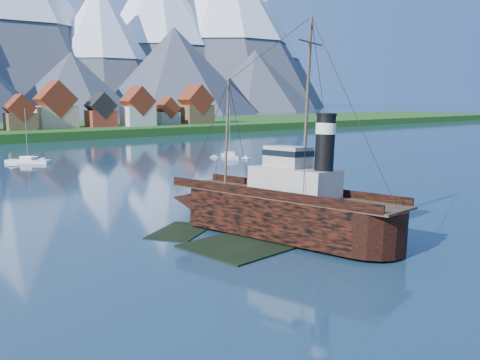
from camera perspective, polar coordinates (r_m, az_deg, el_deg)
ground at (r=59.83m, az=4.07°, el=-5.39°), size 1400.00×1400.00×0.00m
shoal at (r=62.62m, az=4.01°, el=-5.06°), size 31.71×21.24×1.14m
tugboat_wreck at (r=57.94m, az=3.42°, el=-2.81°), size 6.99×30.12×23.86m
sailboat_c at (r=127.13m, az=-21.68°, el=1.80°), size 8.72×8.54×12.59m
sailboat_d at (r=127.55m, az=-1.11°, el=2.47°), size 5.87×9.45×12.69m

